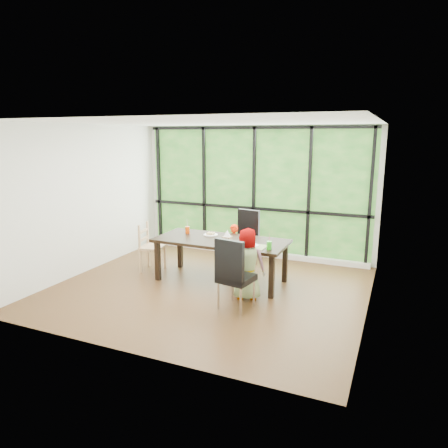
{
  "coord_description": "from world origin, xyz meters",
  "views": [
    {
      "loc": [
        2.79,
        -5.84,
        2.51
      ],
      "look_at": [
        0.14,
        0.31,
        1.05
      ],
      "focal_mm": 32.91,
      "sensor_mm": 36.0,
      "label": 1
    }
  ],
  "objects_px": {
    "child_toddler": "(234,248)",
    "plate_near": "(251,245)",
    "chair_window_leather": "(244,239)",
    "chair_end_beech": "(152,247)",
    "orange_cup": "(187,230)",
    "chair_interior_leather": "(236,273)",
    "child_older": "(246,264)",
    "dining_table": "(221,260)",
    "green_cup": "(269,245)",
    "plate_far": "(211,235)",
    "tissue_box": "(227,240)"
  },
  "relations": [
    {
      "from": "chair_window_leather",
      "to": "plate_far",
      "type": "distance_m",
      "value": 0.87
    },
    {
      "from": "dining_table",
      "to": "child_older",
      "type": "xyz_separation_m",
      "value": [
        0.67,
        -0.56,
        0.19
      ]
    },
    {
      "from": "plate_far",
      "to": "child_toddler",
      "type": "bearing_deg",
      "value": 53.38
    },
    {
      "from": "child_older",
      "to": "plate_near",
      "type": "height_order",
      "value": "child_older"
    },
    {
      "from": "chair_window_leather",
      "to": "orange_cup",
      "type": "relative_size",
      "value": 8.62
    },
    {
      "from": "plate_far",
      "to": "plate_near",
      "type": "xyz_separation_m",
      "value": [
        0.9,
        -0.4,
        0.0
      ]
    },
    {
      "from": "chair_window_leather",
      "to": "chair_interior_leather",
      "type": "xyz_separation_m",
      "value": [
        0.62,
        -1.94,
        0.0
      ]
    },
    {
      "from": "chair_interior_leather",
      "to": "chair_end_beech",
      "type": "xyz_separation_m",
      "value": [
        -2.09,
        0.99,
        -0.09
      ]
    },
    {
      "from": "dining_table",
      "to": "chair_window_leather",
      "type": "xyz_separation_m",
      "value": [
        0.05,
        0.98,
        0.17
      ]
    },
    {
      "from": "child_older",
      "to": "tissue_box",
      "type": "relative_size",
      "value": 8.49
    },
    {
      "from": "chair_interior_leather",
      "to": "orange_cup",
      "type": "distance_m",
      "value": 1.83
    },
    {
      "from": "dining_table",
      "to": "chair_window_leather",
      "type": "bearing_deg",
      "value": 87.04
    },
    {
      "from": "child_toddler",
      "to": "chair_window_leather",
      "type": "bearing_deg",
      "value": 85.88
    },
    {
      "from": "green_cup",
      "to": "tissue_box",
      "type": "height_order",
      "value": "green_cup"
    },
    {
      "from": "child_older",
      "to": "plate_near",
      "type": "bearing_deg",
      "value": -97.23
    },
    {
      "from": "chair_end_beech",
      "to": "plate_far",
      "type": "xyz_separation_m",
      "value": [
        1.13,
        0.18,
        0.31
      ]
    },
    {
      "from": "dining_table",
      "to": "tissue_box",
      "type": "xyz_separation_m",
      "value": [
        0.19,
        -0.18,
        0.43
      ]
    },
    {
      "from": "chair_interior_leather",
      "to": "child_toddler",
      "type": "bearing_deg",
      "value": -56.76
    },
    {
      "from": "plate_near",
      "to": "child_toddler",
      "type": "bearing_deg",
      "value": 127.64
    },
    {
      "from": "child_toddler",
      "to": "child_older",
      "type": "xyz_separation_m",
      "value": [
        0.67,
        -1.15,
        0.12
      ]
    },
    {
      "from": "child_older",
      "to": "plate_far",
      "type": "xyz_separation_m",
      "value": [
        -0.96,
        0.76,
        0.2
      ]
    },
    {
      "from": "chair_window_leather",
      "to": "child_toddler",
      "type": "height_order",
      "value": "chair_window_leather"
    },
    {
      "from": "green_cup",
      "to": "orange_cup",
      "type": "bearing_deg",
      "value": 165.2
    },
    {
      "from": "child_toddler",
      "to": "plate_near",
      "type": "bearing_deg",
      "value": -48.91
    },
    {
      "from": "chair_end_beech",
      "to": "green_cup",
      "type": "height_order",
      "value": "chair_end_beech"
    },
    {
      "from": "dining_table",
      "to": "green_cup",
      "type": "relative_size",
      "value": 17.42
    },
    {
      "from": "chair_interior_leather",
      "to": "orange_cup",
      "type": "relative_size",
      "value": 8.62
    },
    {
      "from": "plate_far",
      "to": "green_cup",
      "type": "distance_m",
      "value": 1.33
    },
    {
      "from": "chair_interior_leather",
      "to": "orange_cup",
      "type": "bearing_deg",
      "value": -28.75
    },
    {
      "from": "chair_interior_leather",
      "to": "plate_near",
      "type": "xyz_separation_m",
      "value": [
        -0.06,
        0.77,
        0.22
      ]
    },
    {
      "from": "child_toddler",
      "to": "child_older",
      "type": "height_order",
      "value": "child_older"
    },
    {
      "from": "chair_interior_leather",
      "to": "chair_window_leather",
      "type": "bearing_deg",
      "value": -62.28
    },
    {
      "from": "child_older",
      "to": "chair_interior_leather",
      "type": "bearing_deg",
      "value": 73.0
    },
    {
      "from": "chair_interior_leather",
      "to": "green_cup",
      "type": "bearing_deg",
      "value": -101.85
    },
    {
      "from": "chair_interior_leather",
      "to": "chair_end_beech",
      "type": "height_order",
      "value": "chair_interior_leather"
    },
    {
      "from": "child_older",
      "to": "plate_far",
      "type": "distance_m",
      "value": 1.24
    },
    {
      "from": "plate_far",
      "to": "plate_near",
      "type": "bearing_deg",
      "value": -23.78
    },
    {
      "from": "chair_end_beech",
      "to": "child_older",
      "type": "xyz_separation_m",
      "value": [
        2.09,
        -0.58,
        0.11
      ]
    },
    {
      "from": "chair_interior_leather",
      "to": "tissue_box",
      "type": "bearing_deg",
      "value": -48.73
    },
    {
      "from": "chair_interior_leather",
      "to": "plate_far",
      "type": "height_order",
      "value": "chair_interior_leather"
    },
    {
      "from": "chair_end_beech",
      "to": "green_cup",
      "type": "xyz_separation_m",
      "value": [
        2.36,
        -0.3,
        0.37
      ]
    },
    {
      "from": "chair_window_leather",
      "to": "plate_near",
      "type": "xyz_separation_m",
      "value": [
        0.56,
        -1.17,
        0.22
      ]
    },
    {
      "from": "dining_table",
      "to": "chair_end_beech",
      "type": "distance_m",
      "value": 1.42
    },
    {
      "from": "chair_window_leather",
      "to": "green_cup",
      "type": "relative_size",
      "value": 8.27
    },
    {
      "from": "green_cup",
      "to": "chair_interior_leather",
      "type": "bearing_deg",
      "value": -111.84
    },
    {
      "from": "chair_end_beech",
      "to": "orange_cup",
      "type": "height_order",
      "value": "chair_end_beech"
    },
    {
      "from": "child_toddler",
      "to": "orange_cup",
      "type": "relative_size",
      "value": 7.1
    },
    {
      "from": "child_older",
      "to": "orange_cup",
      "type": "distance_m",
      "value": 1.61
    },
    {
      "from": "chair_interior_leather",
      "to": "child_older",
      "type": "bearing_deg",
      "value": -80.11
    },
    {
      "from": "chair_window_leather",
      "to": "green_cup",
      "type": "distance_m",
      "value": 1.57
    }
  ]
}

